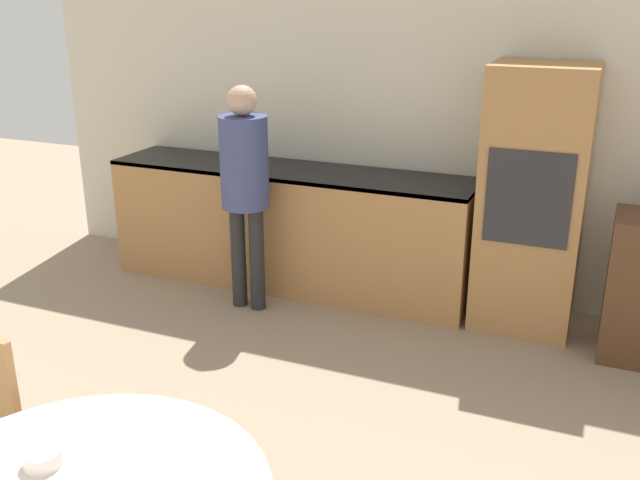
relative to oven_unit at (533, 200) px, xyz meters
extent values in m
cube|color=beige|center=(-0.68, 0.34, 0.42)|extent=(6.65, 0.05, 2.60)
cube|color=#AD7A47|center=(-1.76, -0.01, -0.42)|extent=(2.79, 0.60, 0.92)
cube|color=black|center=(-1.76, -0.01, 0.03)|extent=(2.79, 0.60, 0.03)
cube|color=#AD7A47|center=(0.00, 0.00, 0.00)|extent=(0.65, 0.58, 1.75)
cube|color=#28282D|center=(0.00, -0.29, 0.09)|extent=(0.52, 0.01, 0.60)
cylinder|color=#262628|center=(-1.93, -0.51, -0.50)|extent=(0.11, 0.11, 0.76)
cylinder|color=#262628|center=(-1.78, -0.51, -0.50)|extent=(0.11, 0.11, 0.76)
cylinder|color=#3D477A|center=(-1.85, -0.51, 0.19)|extent=(0.33, 0.33, 0.63)
sphere|color=tan|center=(-1.85, -0.51, 0.61)|extent=(0.20, 0.20, 0.20)
cylinder|color=white|center=(-1.11, -3.24, -0.11)|extent=(0.13, 0.13, 0.05)
camera|label=1|loc=(0.45, -4.66, 1.32)|focal=40.00mm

